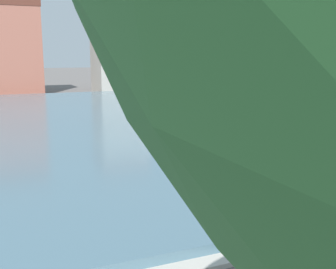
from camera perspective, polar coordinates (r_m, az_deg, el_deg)
The scene contains 5 objects.
harbor_water at distance 28.47m, azimuth -16.66°, elevation 1.46°, with size 84.63×40.35×0.38m, color #476675.
sailboat_grey at distance 40.66m, azimuth -3.41°, elevation 5.23°, with size 3.48×8.66×7.03m.
sailboat_red at distance 44.48m, azimuth 3.58°, elevation 5.50°, with size 3.65×6.70×8.20m.
townhouse_corner_house at distance 52.40m, azimuth -20.78°, elevation 11.09°, with size 6.57×5.44×10.75m.
townhouse_narrow_midrow at distance 52.89m, azimuth -6.77°, elevation 11.49°, with size 6.20×5.73×10.35m.
Camera 1 is at (-2.99, 0.99, 4.69)m, focal length 44.18 mm.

